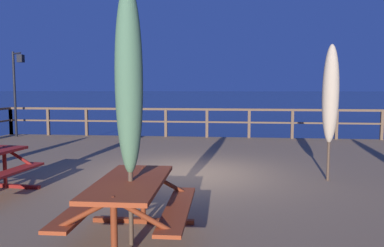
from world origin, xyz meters
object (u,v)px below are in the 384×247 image
(picnic_table_back_right, at_px, (131,198))
(lamp_post_hooked, at_px, (17,81))
(patio_umbrella_tall_back_right, at_px, (331,95))
(patio_umbrella_short_mid, at_px, (129,81))

(picnic_table_back_right, distance_m, lamp_post_hooked, 11.51)
(lamp_post_hooked, bearing_deg, picnic_table_back_right, -52.97)
(patio_umbrella_tall_back_right, bearing_deg, lamp_post_hooked, 150.38)
(patio_umbrella_short_mid, height_order, lamp_post_hooked, lamp_post_hooked)
(patio_umbrella_tall_back_right, relative_size, lamp_post_hooked, 0.84)
(patio_umbrella_short_mid, relative_size, lamp_post_hooked, 0.95)
(picnic_table_back_right, height_order, patio_umbrella_tall_back_right, patio_umbrella_tall_back_right)
(patio_umbrella_short_mid, relative_size, patio_umbrella_tall_back_right, 1.12)
(picnic_table_back_right, distance_m, patio_umbrella_tall_back_right, 4.77)
(picnic_table_back_right, height_order, lamp_post_hooked, lamp_post_hooked)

